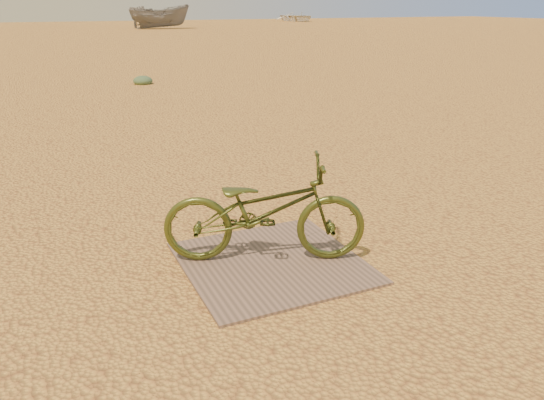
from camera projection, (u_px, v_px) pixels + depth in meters
name	position (u px, v px, depth m)	size (l,w,h in m)	color
ground	(270.00, 246.00, 4.45)	(120.00, 120.00, 0.00)	gold
plywood_board	(272.00, 263.00, 4.15)	(1.34, 1.34, 0.02)	#7B5F50
bicycle	(264.00, 210.00, 4.05)	(0.54, 1.55, 0.82)	#3F4A1C
boat_mid_right	(160.00, 17.00, 40.85)	(1.73, 4.61, 1.78)	slate
boat_far_right	(297.00, 17.00, 57.23)	(3.36, 4.71, 0.97)	silver
kale_b	(143.00, 84.00, 13.32)	(0.48, 0.48, 0.26)	#5A7751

